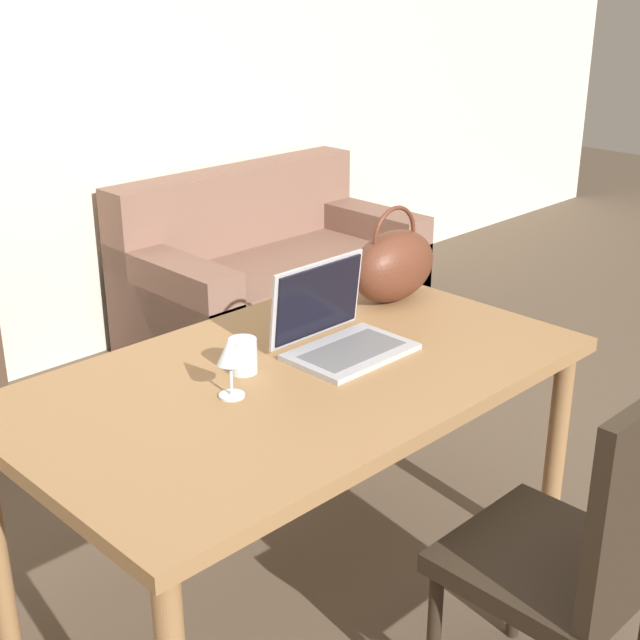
% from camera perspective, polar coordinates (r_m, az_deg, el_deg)
% --- Properties ---
extents(dining_table, '(1.55, 0.91, 0.75)m').
position_cam_1_polar(dining_table, '(2.42, -1.51, -4.91)').
color(dining_table, olive).
rests_on(dining_table, ground_plane).
extents(chair, '(0.44, 0.44, 0.96)m').
position_cam_1_polar(chair, '(2.18, 16.49, -13.80)').
color(chair, '#2D2319').
rests_on(chair, ground_plane).
extents(couch, '(1.47, 0.80, 0.82)m').
position_cam_1_polar(couch, '(4.49, -3.16, 2.55)').
color(couch, '#7F5B4C').
rests_on(couch, ground_plane).
extents(laptop, '(0.34, 0.27, 0.24)m').
position_cam_1_polar(laptop, '(2.50, 0.98, -0.45)').
color(laptop, '#ADADB2').
rests_on(laptop, dining_table).
extents(drinking_glass, '(0.08, 0.08, 0.09)m').
position_cam_1_polar(drinking_glass, '(2.37, -4.96, -2.29)').
color(drinking_glass, silver).
rests_on(drinking_glass, dining_table).
extents(wine_glass, '(0.07, 0.07, 0.16)m').
position_cam_1_polar(wine_glass, '(2.21, -5.77, -2.20)').
color(wine_glass, silver).
rests_on(wine_glass, dining_table).
extents(handbag, '(0.34, 0.18, 0.31)m').
position_cam_1_polar(handbag, '(2.86, 4.73, 3.54)').
color(handbag, '#592D1E').
rests_on(handbag, dining_table).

